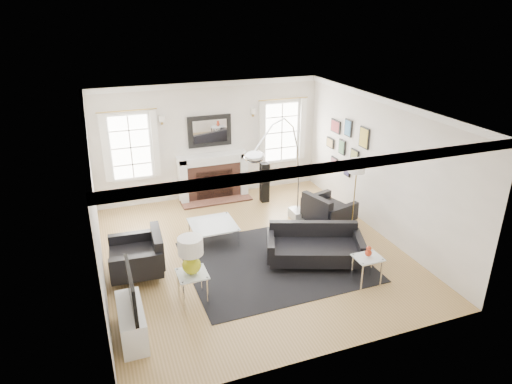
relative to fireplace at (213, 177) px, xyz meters
name	(u,v)px	position (x,y,z in m)	size (l,w,h in m)	color
floor	(252,251)	(0.00, -2.79, -0.54)	(6.00, 6.00, 0.00)	olive
back_wall	(210,141)	(0.00, 0.21, 0.86)	(5.50, 0.04, 2.80)	beige
front_wall	(333,267)	(0.00, -5.79, 0.86)	(5.50, 0.04, 2.80)	beige
left_wall	(94,206)	(-2.75, -2.79, 0.86)	(0.04, 6.00, 2.80)	beige
right_wall	(380,167)	(2.75, -2.79, 0.86)	(0.04, 6.00, 2.80)	beige
ceiling	(252,108)	(0.00, -2.79, 2.26)	(5.50, 6.00, 0.02)	white
crown_molding	(252,112)	(0.00, -2.79, 2.20)	(5.50, 6.00, 0.12)	white
fireplace	(213,177)	(0.00, 0.00, 0.00)	(1.70, 0.69, 1.11)	white
mantel_mirror	(210,131)	(0.00, 0.16, 1.11)	(1.05, 0.07, 0.75)	black
window_left	(131,147)	(-1.85, 0.16, 0.92)	(1.24, 0.15, 1.62)	white
window_right	(281,132)	(1.85, 0.16, 0.92)	(1.24, 0.15, 1.62)	white
gallery_wall	(346,143)	(2.72, -1.50, 0.99)	(0.04, 1.73, 1.29)	black
tv_unit	(132,318)	(-2.44, -4.49, -0.21)	(0.35, 1.00, 1.09)	white
area_rug	(275,261)	(0.27, -3.30, -0.54)	(3.22, 2.68, 0.01)	black
sofa	(314,247)	(0.94, -3.54, -0.23)	(1.91, 1.35, 0.57)	black
armchair_left	(140,257)	(-2.13, -2.90, -0.17)	(0.95, 1.05, 0.67)	black
armchair_right	(327,211)	(1.86, -2.33, -0.19)	(1.05, 1.12, 0.63)	black
coffee_table	(213,225)	(-0.60, -2.15, -0.18)	(0.89, 0.89, 0.39)	silver
side_table_left	(192,279)	(-1.43, -3.95, -0.13)	(0.47, 0.47, 0.52)	silver
nesting_table	(367,263)	(1.47, -4.48, -0.15)	(0.46, 0.39, 0.51)	silver
gourd_lamp	(191,253)	(-1.43, -3.95, 0.34)	(0.40, 0.40, 0.63)	gold
orange_vase	(369,252)	(1.47, -4.48, 0.07)	(0.12, 0.12, 0.19)	#B33216
arc_floor_lamp	(279,174)	(0.68, -2.42, 0.84)	(1.80, 1.67, 2.55)	silver
stick_floor_lamp	(357,170)	(2.20, -2.80, 0.86)	(0.33, 0.33, 1.62)	#AA873B
speaker_tower	(265,183)	(1.09, -0.63, -0.06)	(0.19, 0.19, 0.97)	black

